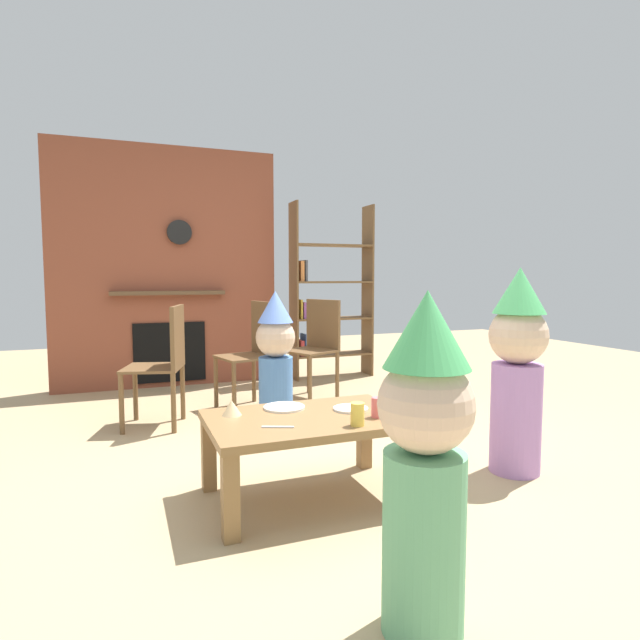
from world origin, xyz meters
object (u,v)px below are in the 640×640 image
paper_cup_near_left (357,414)px  birthday_cake_slice (232,408)px  child_in_pink (517,365)px  coffee_table (308,429)px  dining_chair_left (165,358)px  child_with_cone_hat (425,455)px  paper_plate_front (284,407)px  paper_cup_center (378,407)px  potted_plant_tall (429,346)px  child_by_the_chairs (276,358)px  bookshelf (327,298)px  dining_chair_right (316,342)px  paper_cup_near_right (396,406)px  dining_chair_middle (254,348)px  paper_plate_rear (351,409)px

paper_cup_near_left → birthday_cake_slice: paper_cup_near_left is taller
paper_cup_near_left → child_in_pink: (1.06, 0.14, 0.14)m
coffee_table → dining_chair_left: size_ratio=1.10×
child_with_cone_hat → paper_plate_front: bearing=3.0°
paper_cup_center → potted_plant_tall: potted_plant_tall is taller
potted_plant_tall → birthday_cake_slice: bearing=-139.3°
paper_cup_center → paper_plate_front: bearing=139.2°
paper_plate_front → child_with_cone_hat: size_ratio=0.20×
child_by_the_chairs → potted_plant_tall: child_by_the_chairs is taller
bookshelf → dining_chair_right: bookshelf is taller
paper_cup_near_right → bookshelf: bearing=74.3°
birthday_cake_slice → dining_chair_middle: bearing=72.5°
bookshelf → dining_chair_middle: bookshelf is taller
paper_cup_near_right → dining_chair_middle: (-0.22, 2.02, 0.04)m
coffee_table → paper_cup_center: size_ratio=10.02×
coffee_table → birthday_cake_slice: bearing=156.3°
paper_plate_front → child_by_the_chairs: 0.98m
paper_cup_near_right → dining_chair_left: size_ratio=0.10×
child_with_cone_hat → paper_cup_center: bearing=-19.1°
paper_cup_near_left → child_with_cone_hat: size_ratio=0.10×
paper_cup_center → dining_chair_middle: size_ratio=0.11×
paper_cup_near_right → potted_plant_tall: potted_plant_tall is taller
bookshelf → paper_cup_near_right: bearing=-105.7°
paper_plate_front → coffee_table: bearing=-70.7°
child_with_cone_hat → child_by_the_chairs: size_ratio=1.06×
potted_plant_tall → paper_plate_front: bearing=-136.5°
child_in_pink → dining_chair_middle: (-1.03, 1.97, -0.10)m
paper_plate_rear → child_in_pink: size_ratio=0.16×
paper_cup_near_right → child_by_the_chairs: 1.31m
paper_plate_front → child_with_cone_hat: (0.07, -1.24, 0.14)m
coffee_table → potted_plant_tall: size_ratio=1.60×
dining_chair_middle → dining_chair_right: (0.62, 0.15, 0.00)m
child_by_the_chairs → child_with_cone_hat: bearing=4.0°
paper_plate_front → birthday_cake_slice: bearing=-173.1°
birthday_cake_slice → dining_chair_left: bearing=98.3°
potted_plant_tall → child_by_the_chairs: bearing=-148.8°
child_by_the_chairs → dining_chair_right: size_ratio=1.13×
paper_plate_front → dining_chair_middle: 1.71m
paper_plate_front → child_by_the_chairs: size_ratio=0.21×
child_in_pink → child_by_the_chairs: (-1.06, 1.23, -0.08)m
paper_cup_center → child_by_the_chairs: bearing=96.8°
dining_chair_left → coffee_table: bearing=126.1°
bookshelf → dining_chair_left: bookshelf is taller
paper_cup_near_right → paper_cup_center: size_ratio=0.93×
paper_cup_near_left → dining_chair_middle: size_ratio=0.12×
bookshelf → birthday_cake_slice: (-1.61, -2.73, -0.42)m
dining_chair_middle → paper_cup_center: bearing=80.3°
paper_cup_near_left → paper_cup_center: 0.18m
paper_plate_front → dining_chair_left: dining_chair_left is taller
child_by_the_chairs → dining_chair_middle: (0.03, 0.74, -0.02)m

